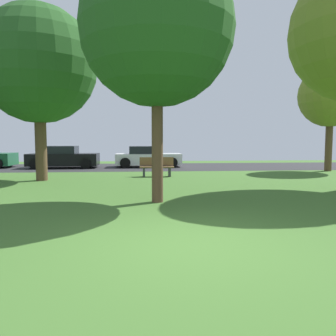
# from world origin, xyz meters

# --- Properties ---
(ground_plane) EXTENTS (44.00, 44.00, 0.00)m
(ground_plane) POSITION_xyz_m (0.00, 0.00, 0.00)
(ground_plane) COLOR #3D6628
(road_strip) EXTENTS (44.00, 6.40, 0.01)m
(road_strip) POSITION_xyz_m (0.00, 16.00, 0.00)
(road_strip) COLOR #28282B
(road_strip) RESTS_ON ground_plane
(maple_tree_near) EXTENTS (4.83, 4.83, 7.23)m
(maple_tree_near) POSITION_xyz_m (-4.94, 9.17, 4.79)
(maple_tree_near) COLOR brown
(maple_tree_near) RESTS_ON ground_plane
(oak_tree_right) EXTENTS (4.12, 4.12, 6.71)m
(oak_tree_right) POSITION_xyz_m (-0.32, 3.78, 4.64)
(oak_tree_right) COLOR brown
(oak_tree_right) RESTS_ON ground_plane
(oak_tree_left) EXTENTS (3.44, 3.44, 5.86)m
(oak_tree_left) POSITION_xyz_m (9.61, 12.34, 4.12)
(oak_tree_left) COLOR brown
(oak_tree_left) RESTS_ON ground_plane
(parked_car_black) EXTENTS (4.18, 2.01, 1.35)m
(parked_car_black) POSITION_xyz_m (-5.49, 15.71, 0.63)
(parked_car_black) COLOR black
(parked_car_black) RESTS_ON ground_plane
(parked_car_white) EXTENTS (4.13, 2.01, 1.32)m
(parked_car_white) POSITION_xyz_m (-0.27, 16.04, 0.61)
(parked_car_white) COLOR white
(parked_car_white) RESTS_ON ground_plane
(park_bench) EXTENTS (1.60, 0.45, 0.90)m
(park_bench) POSITION_xyz_m (-0.00, 10.31, 0.46)
(park_bench) COLOR brown
(park_bench) RESTS_ON ground_plane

